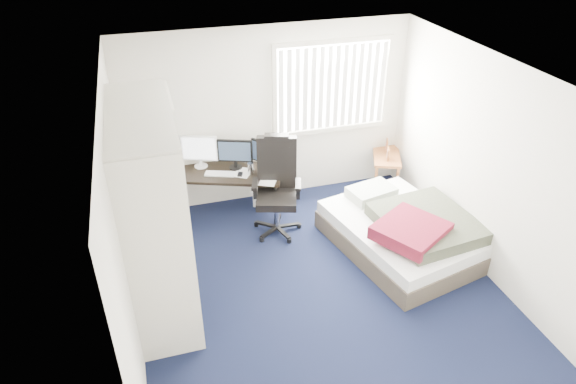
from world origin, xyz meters
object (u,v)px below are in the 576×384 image
(bed, at_px, (405,232))
(office_chair, at_px, (277,196))
(desk, at_px, (232,168))
(nightstand, at_px, (386,158))

(bed, bearing_deg, office_chair, 146.65)
(bed, bearing_deg, desk, 142.42)
(desk, xyz_separation_m, bed, (1.89, -1.46, -0.45))
(nightstand, distance_m, bed, 1.64)
(desk, xyz_separation_m, office_chair, (0.49, -0.53, -0.21))
(desk, distance_m, nightstand, 2.39)
(nightstand, relative_size, bed, 0.41)
(office_chair, bearing_deg, bed, -33.35)
(nightstand, bearing_deg, bed, -107.13)
(desk, height_order, office_chair, office_chair)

